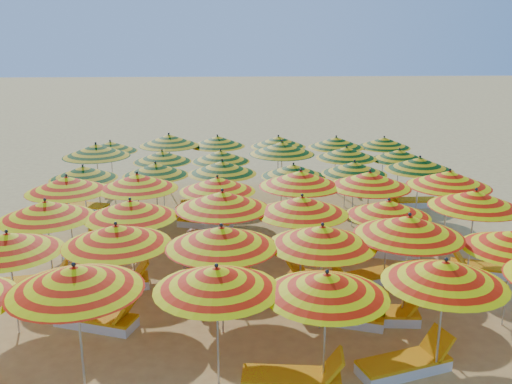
{
  "coord_description": "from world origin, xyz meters",
  "views": [
    {
      "loc": [
        -0.67,
        -14.68,
        5.97
      ],
      "look_at": [
        0.0,
        0.5,
        1.6
      ],
      "focal_mm": 40.0,
      "sensor_mm": 36.0,
      "label": 1
    }
  ],
  "objects_px": {
    "umbrella_13": "(130,209)",
    "lounger_13": "(121,245)",
    "umbrella_7": "(116,235)",
    "umbrella_19": "(137,181)",
    "umbrella_18": "(67,184)",
    "lounger_5": "(346,315)",
    "lounger_11": "(484,269)",
    "lounger_6": "(380,315)",
    "lounger_9": "(321,280)",
    "umbrella_23": "(449,179)",
    "lounger_16": "(204,222)",
    "umbrella_28": "(354,168)",
    "lounger_12": "(97,248)",
    "umbrella_27": "(293,170)",
    "umbrella_26": "(222,167)",
    "umbrella_3": "(327,285)",
    "umbrella_36": "(110,146)",
    "umbrella_12": "(46,210)",
    "umbrella_21": "(301,179)",
    "umbrella_22": "(369,180)",
    "umbrella_10": "(409,226)",
    "lounger_19": "(411,202)",
    "umbrella_20": "(217,184)",
    "lounger_14": "(281,245)",
    "umbrella_29": "(420,164)",
    "umbrella_34": "(346,153)",
    "umbrella_39": "(278,142)",
    "umbrella_8": "(221,237)",
    "umbrella_9": "(322,236)",
    "lounger_7": "(34,283)",
    "lounger_15": "(386,250)",
    "lounger_1": "(294,380)",
    "umbrella_25": "(156,169)",
    "umbrella_6": "(8,243)",
    "umbrella_31": "(162,156)",
    "umbrella_37": "(169,140)",
    "umbrella_17": "(475,199)",
    "umbrella_40": "(336,142)",
    "umbrella_30": "(96,150)",
    "umbrella_15": "(302,205)",
    "umbrella_35": "(399,155)",
    "lounger_18": "(207,204)",
    "umbrella_33": "(282,148)",
    "lounger_20": "(127,190)",
    "lounger_2": "(406,364)",
    "umbrella_4": "(445,272)",
    "umbrella_1": "(75,279)",
    "umbrella_24": "(83,172)",
    "lounger_17": "(82,207)",
    "umbrella_16": "(388,208)",
    "lounger_10": "(361,279)",
    "beachgoer_a": "(192,257)",
    "lounger_21": "(365,186)"
  },
  "relations": [
    {
      "from": "umbrella_22",
      "to": "lounger_13",
      "type": "distance_m",
      "value": 7.09
    },
    {
      "from": "umbrella_19",
      "to": "lounger_20",
      "type": "relative_size",
      "value": 1.61
    },
    {
      "from": "umbrella_39",
      "to": "lounger_15",
      "type": "bearing_deg",
      "value": -69.47
    },
    {
      "from": "umbrella_9",
      "to": "lounger_19",
      "type": "height_order",
      "value": "umbrella_9"
    },
    {
      "from": "lounger_20",
      "to": "lounger_14",
      "type": "bearing_deg",
      "value": 129.61
    },
    {
      "from": "umbrella_22",
      "to": "lounger_15",
      "type": "height_order",
      "value": "umbrella_22"
    },
    {
      "from": "umbrella_27",
      "to": "umbrella_35",
      "type": "height_order",
      "value": "umbrella_27"
    },
    {
      "from": "umbrella_15",
      "to": "lounger_7",
      "type": "height_order",
      "value": "umbrella_15"
    },
    {
      "from": "umbrella_39",
      "to": "umbrella_40",
      "type": "height_order",
      "value": "same"
    },
    {
      "from": "umbrella_7",
      "to": "beachgoer_a",
      "type": "xyz_separation_m",
      "value": [
        1.33,
        1.99,
        -1.31
      ]
    },
    {
      "from": "umbrella_28",
      "to": "lounger_12",
      "type": "height_order",
      "value": "umbrella_28"
    },
    {
      "from": "lounger_18",
      "to": "umbrella_33",
      "type": "bearing_deg",
      "value": -1.03
    },
    {
      "from": "lounger_11",
      "to": "lounger_1",
      "type": "bearing_deg",
      "value": 60.3
    },
    {
      "from": "umbrella_29",
      "to": "umbrella_30",
      "type": "xyz_separation_m",
      "value": [
        -10.26,
        1.96,
        0.11
      ]
    },
    {
      "from": "umbrella_7",
      "to": "lounger_11",
      "type": "xyz_separation_m",
      "value": [
        8.62,
        2.23,
        -1.88
      ]
    },
    {
      "from": "umbrella_8",
      "to": "umbrella_23",
      "type": "bearing_deg",
      "value": 34.18
    },
    {
      "from": "umbrella_9",
      "to": "lounger_7",
      "type": "distance_m",
      "value": 7.08
    },
    {
      "from": "umbrella_22",
      "to": "umbrella_39",
      "type": "bearing_deg",
      "value": 107.1
    },
    {
      "from": "umbrella_24",
      "to": "lounger_17",
      "type": "distance_m",
      "value": 2.8
    },
    {
      "from": "lounger_6",
      "to": "lounger_9",
      "type": "xyz_separation_m",
      "value": [
        -0.97,
        1.78,
        0.0
      ]
    },
    {
      "from": "umbrella_25",
      "to": "lounger_2",
      "type": "height_order",
      "value": "umbrella_25"
    },
    {
      "from": "umbrella_10",
      "to": "lounger_10",
      "type": "distance_m",
      "value": 2.64
    },
    {
      "from": "umbrella_21",
      "to": "lounger_14",
      "type": "relative_size",
      "value": 1.58
    },
    {
      "from": "umbrella_31",
      "to": "umbrella_37",
      "type": "distance_m",
      "value": 1.74
    },
    {
      "from": "umbrella_19",
      "to": "umbrella_27",
      "type": "height_order",
      "value": "umbrella_19"
    },
    {
      "from": "umbrella_13",
      "to": "lounger_13",
      "type": "xyz_separation_m",
      "value": [
        -0.8,
        2.51,
        -1.85
      ]
    },
    {
      "from": "umbrella_9",
      "to": "lounger_7",
      "type": "relative_size",
      "value": 1.27
    },
    {
      "from": "umbrella_23",
      "to": "lounger_16",
      "type": "relative_size",
      "value": 1.53
    },
    {
      "from": "umbrella_8",
      "to": "lounger_5",
      "type": "bearing_deg",
      "value": 6.47
    },
    {
      "from": "umbrella_10",
      "to": "umbrella_21",
      "type": "xyz_separation_m",
      "value": [
        -1.75,
        3.91,
        -0.0
      ]
    },
    {
      "from": "umbrella_1",
      "to": "umbrella_40",
      "type": "distance_m",
      "value": 13.63
    },
    {
      "from": "lounger_1",
      "to": "umbrella_25",
      "type": "bearing_deg",
      "value": 117.8
    },
    {
      "from": "umbrella_29",
      "to": "umbrella_34",
      "type": "relative_size",
      "value": 0.89
    },
    {
      "from": "umbrella_4",
      "to": "umbrella_9",
      "type": "bearing_deg",
      "value": 136.04
    },
    {
      "from": "umbrella_18",
      "to": "lounger_5",
      "type": "xyz_separation_m",
      "value": [
        6.7,
        -3.93,
        -1.88
      ]
    },
    {
      "from": "umbrella_8",
      "to": "lounger_11",
      "type": "xyz_separation_m",
      "value": [
        6.53,
        2.54,
        -1.91
      ]
    },
    {
      "from": "umbrella_6",
      "to": "umbrella_25",
      "type": "bearing_deg",
      "value": 71.68
    },
    {
      "from": "umbrella_18",
      "to": "lounger_21",
      "type": "relative_size",
      "value": 1.57
    },
    {
      "from": "umbrella_12",
      "to": "umbrella_21",
      "type": "bearing_deg",
      "value": 20.06
    },
    {
      "from": "umbrella_10",
      "to": "lounger_19",
      "type": "height_order",
      "value": "umbrella_10"
    },
    {
      "from": "umbrella_6",
      "to": "umbrella_34",
      "type": "relative_size",
      "value": 0.95
    },
    {
      "from": "umbrella_36",
      "to": "lounger_5",
      "type": "height_order",
      "value": "umbrella_36"
    },
    {
      "from": "umbrella_20",
      "to": "lounger_14",
      "type": "relative_size",
      "value": 1.35
    },
    {
      "from": "umbrella_27",
      "to": "umbrella_26",
      "type": "bearing_deg",
      "value": 179.12
    },
    {
      "from": "umbrella_16",
      "to": "lounger_16",
      "type": "bearing_deg",
      "value": 137.38
    },
    {
      "from": "umbrella_3",
      "to": "umbrella_36",
      "type": "bearing_deg",
      "value": 115.98
    },
    {
      "from": "umbrella_7",
      "to": "umbrella_19",
      "type": "relative_size",
      "value": 0.94
    },
    {
      "from": "lounger_14",
      "to": "umbrella_23",
      "type": "bearing_deg",
      "value": -15.01
    },
    {
      "from": "umbrella_8",
      "to": "umbrella_36",
      "type": "relative_size",
      "value": 0.93
    },
    {
      "from": "umbrella_17",
      "to": "umbrella_40",
      "type": "xyz_separation_m",
      "value": [
        -1.94,
        7.82,
        -0.13
      ]
    }
  ]
}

